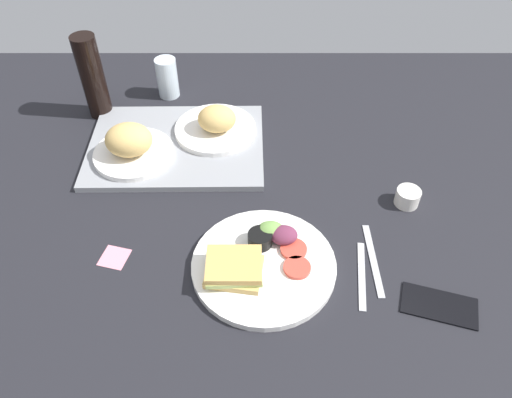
# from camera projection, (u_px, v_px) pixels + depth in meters

# --- Properties ---
(ground_plane) EXTENTS (1.90, 1.50, 0.03)m
(ground_plane) POSITION_uv_depth(u_px,v_px,m) (247.00, 225.00, 1.13)
(ground_plane) COLOR black
(serving_tray) EXTENTS (0.45, 0.34, 0.02)m
(serving_tray) POSITION_uv_depth(u_px,v_px,m) (177.00, 146.00, 1.29)
(serving_tray) COLOR gray
(serving_tray) RESTS_ON ground_plane
(bread_plate_near) EXTENTS (0.20, 0.20, 0.09)m
(bread_plate_near) POSITION_uv_depth(u_px,v_px,m) (131.00, 145.00, 1.22)
(bread_plate_near) COLOR white
(bread_plate_near) RESTS_ON serving_tray
(bread_plate_far) EXTENTS (0.22, 0.22, 0.08)m
(bread_plate_far) POSITION_uv_depth(u_px,v_px,m) (216.00, 124.00, 1.30)
(bread_plate_far) COLOR white
(bread_plate_far) RESTS_ON serving_tray
(plate_with_salad) EXTENTS (0.30, 0.30, 0.05)m
(plate_with_salad) POSITION_uv_depth(u_px,v_px,m) (261.00, 261.00, 1.02)
(plate_with_salad) COLOR white
(plate_with_salad) RESTS_ON ground_plane
(drinking_glass) EXTENTS (0.06, 0.06, 0.12)m
(drinking_glass) POSITION_uv_depth(u_px,v_px,m) (168.00, 78.00, 1.43)
(drinking_glass) COLOR silver
(drinking_glass) RESTS_ON ground_plane
(soda_bottle) EXTENTS (0.06, 0.06, 0.23)m
(soda_bottle) POSITION_uv_depth(u_px,v_px,m) (93.00, 77.00, 1.32)
(soda_bottle) COLOR black
(soda_bottle) RESTS_ON ground_plane
(espresso_cup) EXTENTS (0.06, 0.06, 0.04)m
(espresso_cup) POSITION_uv_depth(u_px,v_px,m) (408.00, 197.00, 1.14)
(espresso_cup) COLOR silver
(espresso_cup) RESTS_ON ground_plane
(fork) EXTENTS (0.04, 0.17, 0.01)m
(fork) POSITION_uv_depth(u_px,v_px,m) (362.00, 275.00, 1.01)
(fork) COLOR #B7B7BC
(fork) RESTS_ON ground_plane
(knife) EXTENTS (0.02, 0.19, 0.01)m
(knife) POSITION_uv_depth(u_px,v_px,m) (373.00, 259.00, 1.04)
(knife) COLOR #B7B7BC
(knife) RESTS_ON ground_plane
(cell_phone) EXTENTS (0.16, 0.11, 0.01)m
(cell_phone) POSITION_uv_depth(u_px,v_px,m) (440.00, 305.00, 0.96)
(cell_phone) COLOR black
(cell_phone) RESTS_ON ground_plane
(sticky_note) EXTENTS (0.07, 0.07, 0.00)m
(sticky_note) POSITION_uv_depth(u_px,v_px,m) (115.00, 257.00, 1.04)
(sticky_note) COLOR pink
(sticky_note) RESTS_ON ground_plane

